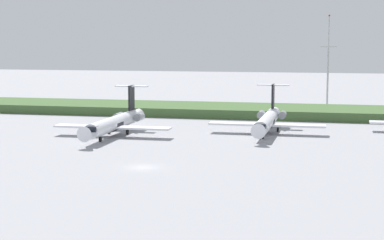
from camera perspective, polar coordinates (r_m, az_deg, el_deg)
ground_plane at (r=122.04m, az=-0.23°, el=-1.53°), size 500.00×500.00×0.00m
grass_berm at (r=158.92m, az=2.83°, el=0.88°), size 320.00×20.00×2.19m
regional_jet_third at (r=124.67m, az=-6.85°, el=-0.22°), size 22.81×31.00×9.00m
regional_jet_fourth at (r=128.20m, az=6.72°, el=-0.01°), size 22.81×31.00×9.00m
antenna_mast at (r=181.62m, az=11.97°, el=4.47°), size 4.40×0.50×25.24m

